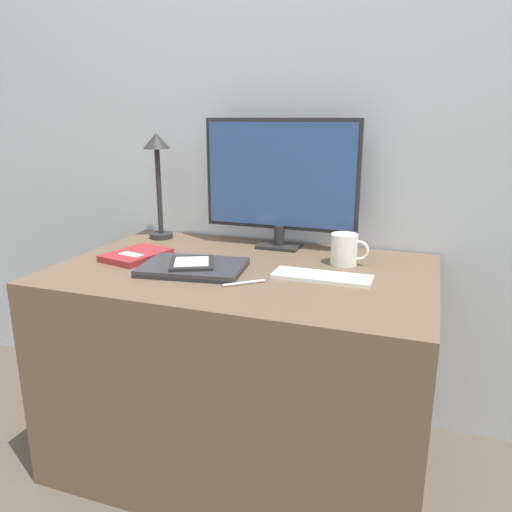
{
  "coord_description": "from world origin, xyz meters",
  "views": [
    {
      "loc": [
        0.56,
        -1.29,
        1.18
      ],
      "look_at": [
        0.06,
        0.1,
        0.76
      ],
      "focal_mm": 35.0,
      "sensor_mm": 36.0,
      "label": 1
    }
  ],
  "objects_px": {
    "laptop": "(193,267)",
    "desk_lamp": "(158,165)",
    "pen": "(244,283)",
    "monitor": "(280,179)",
    "notebook": "(136,255)",
    "ereader": "(192,263)",
    "keyboard": "(322,276)",
    "coffee_mug": "(345,249)"
  },
  "relations": [
    {
      "from": "laptop",
      "to": "desk_lamp",
      "type": "height_order",
      "value": "desk_lamp"
    },
    {
      "from": "desk_lamp",
      "to": "notebook",
      "type": "distance_m",
      "value": 0.41
    },
    {
      "from": "ereader",
      "to": "keyboard",
      "type": "bearing_deg",
      "value": 8.87
    },
    {
      "from": "notebook",
      "to": "pen",
      "type": "distance_m",
      "value": 0.47
    },
    {
      "from": "laptop",
      "to": "notebook",
      "type": "distance_m",
      "value": 0.26
    },
    {
      "from": "monitor",
      "to": "desk_lamp",
      "type": "height_order",
      "value": "monitor"
    },
    {
      "from": "coffee_mug",
      "to": "desk_lamp",
      "type": "bearing_deg",
      "value": 170.62
    },
    {
      "from": "monitor",
      "to": "pen",
      "type": "xyz_separation_m",
      "value": [
        0.03,
        -0.45,
        -0.25
      ]
    },
    {
      "from": "notebook",
      "to": "pen",
      "type": "height_order",
      "value": "notebook"
    },
    {
      "from": "pen",
      "to": "keyboard",
      "type": "bearing_deg",
      "value": 32.49
    },
    {
      "from": "monitor",
      "to": "keyboard",
      "type": "bearing_deg",
      "value": -53.73
    },
    {
      "from": "ereader",
      "to": "desk_lamp",
      "type": "distance_m",
      "value": 0.55
    },
    {
      "from": "pen",
      "to": "desk_lamp",
      "type": "bearing_deg",
      "value": 140.56
    },
    {
      "from": "ereader",
      "to": "pen",
      "type": "relative_size",
      "value": 1.9
    },
    {
      "from": "notebook",
      "to": "laptop",
      "type": "bearing_deg",
      "value": -14.49
    },
    {
      "from": "monitor",
      "to": "notebook",
      "type": "distance_m",
      "value": 0.58
    },
    {
      "from": "laptop",
      "to": "ereader",
      "type": "relative_size",
      "value": 1.75
    },
    {
      "from": "monitor",
      "to": "pen",
      "type": "relative_size",
      "value": 5.54
    },
    {
      "from": "desk_lamp",
      "to": "notebook",
      "type": "xyz_separation_m",
      "value": [
        0.07,
        -0.29,
        -0.28
      ]
    },
    {
      "from": "notebook",
      "to": "pen",
      "type": "bearing_deg",
      "value": -16.89
    },
    {
      "from": "ereader",
      "to": "desk_lamp",
      "type": "bearing_deg",
      "value": 131.43
    },
    {
      "from": "monitor",
      "to": "coffee_mug",
      "type": "distance_m",
      "value": 0.37
    },
    {
      "from": "notebook",
      "to": "pen",
      "type": "xyz_separation_m",
      "value": [
        0.45,
        -0.14,
        -0.01
      ]
    },
    {
      "from": "keyboard",
      "to": "notebook",
      "type": "relative_size",
      "value": 1.22
    },
    {
      "from": "monitor",
      "to": "ereader",
      "type": "relative_size",
      "value": 2.91
    },
    {
      "from": "desk_lamp",
      "to": "keyboard",
      "type": "bearing_deg",
      "value": -22.49
    },
    {
      "from": "desk_lamp",
      "to": "coffee_mug",
      "type": "distance_m",
      "value": 0.81
    },
    {
      "from": "coffee_mug",
      "to": "pen",
      "type": "height_order",
      "value": "coffee_mug"
    },
    {
      "from": "desk_lamp",
      "to": "coffee_mug",
      "type": "bearing_deg",
      "value": -9.38
    },
    {
      "from": "keyboard",
      "to": "desk_lamp",
      "type": "height_order",
      "value": "desk_lamp"
    },
    {
      "from": "laptop",
      "to": "desk_lamp",
      "type": "xyz_separation_m",
      "value": [
        -0.32,
        0.36,
        0.28
      ]
    },
    {
      "from": "monitor",
      "to": "coffee_mug",
      "type": "bearing_deg",
      "value": -27.74
    },
    {
      "from": "ereader",
      "to": "pen",
      "type": "bearing_deg",
      "value": -18.17
    },
    {
      "from": "monitor",
      "to": "notebook",
      "type": "height_order",
      "value": "monitor"
    },
    {
      "from": "laptop",
      "to": "ereader",
      "type": "xyz_separation_m",
      "value": [
        -0.0,
        -0.01,
        0.02
      ]
    },
    {
      "from": "laptop",
      "to": "ereader",
      "type": "height_order",
      "value": "ereader"
    },
    {
      "from": "laptop",
      "to": "notebook",
      "type": "bearing_deg",
      "value": 165.51
    },
    {
      "from": "monitor",
      "to": "ereader",
      "type": "height_order",
      "value": "monitor"
    },
    {
      "from": "desk_lamp",
      "to": "pen",
      "type": "xyz_separation_m",
      "value": [
        0.52,
        -0.43,
        -0.29
      ]
    },
    {
      "from": "keyboard",
      "to": "desk_lamp",
      "type": "bearing_deg",
      "value": 157.51
    },
    {
      "from": "keyboard",
      "to": "ereader",
      "type": "xyz_separation_m",
      "value": [
        -0.41,
        -0.06,
        0.02
      ]
    },
    {
      "from": "ereader",
      "to": "pen",
      "type": "height_order",
      "value": "ereader"
    }
  ]
}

